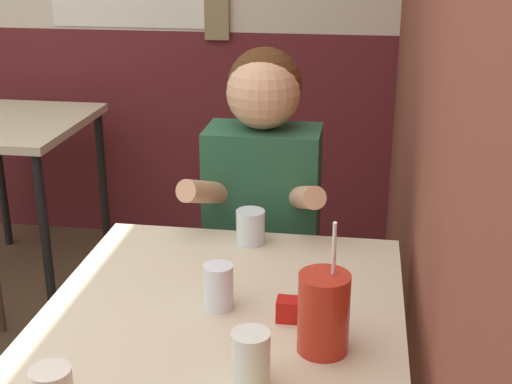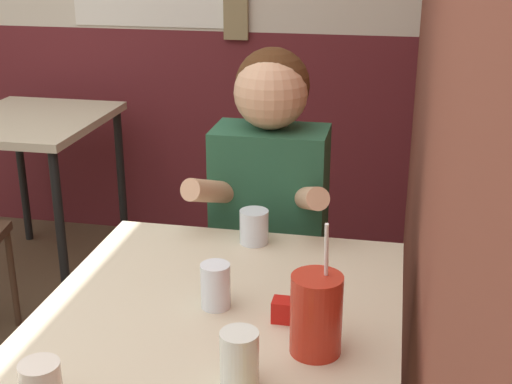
{
  "view_description": "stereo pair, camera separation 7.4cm",
  "coord_description": "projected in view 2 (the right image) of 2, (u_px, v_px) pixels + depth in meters",
  "views": [
    {
      "loc": [
        1.03,
        -1.02,
        1.58
      ],
      "look_at": [
        0.79,
        0.53,
        1.0
      ],
      "focal_mm": 50.0,
      "sensor_mm": 36.0,
      "label": 1
    },
    {
      "loc": [
        1.1,
        -1.0,
        1.58
      ],
      "look_at": [
        0.79,
        0.53,
        1.0
      ],
      "focal_mm": 50.0,
      "sensor_mm": 36.0,
      "label": 2
    }
  ],
  "objects": [
    {
      "name": "brick_wall_right",
      "position": [
        442.0,
        10.0,
        2.12
      ],
      "size": [
        0.08,
        4.47,
        2.7
      ],
      "color": "brown",
      "rests_on": "ground_plane"
    },
    {
      "name": "main_table",
      "position": [
        219.0,
        341.0,
        1.62
      ],
      "size": [
        0.81,
        0.91,
        0.77
      ],
      "color": "beige",
      "rests_on": "ground_plane"
    },
    {
      "name": "background_table",
      "position": [
        32.0,
        139.0,
        3.26
      ],
      "size": [
        0.63,
        0.77,
        0.77
      ],
      "color": "beige",
      "rests_on": "ground_plane"
    },
    {
      "name": "person_seated",
      "position": [
        270.0,
        238.0,
        2.21
      ],
      "size": [
        0.42,
        0.41,
        1.26
      ],
      "color": "#235138",
      "rests_on": "ground_plane"
    },
    {
      "name": "cocktail_pitcher",
      "position": [
        316.0,
        314.0,
        1.41
      ],
      "size": [
        0.1,
        0.1,
        0.29
      ],
      "color": "#B22819",
      "rests_on": "main_table"
    },
    {
      "name": "glass_near_pitcher",
      "position": [
        216.0,
        286.0,
        1.6
      ],
      "size": [
        0.07,
        0.07,
        0.1
      ],
      "color": "silver",
      "rests_on": "main_table"
    },
    {
      "name": "glass_center",
      "position": [
        239.0,
        359.0,
        1.32
      ],
      "size": [
        0.07,
        0.07,
        0.11
      ],
      "color": "silver",
      "rests_on": "main_table"
    },
    {
      "name": "glass_by_brick",
      "position": [
        254.0,
        227.0,
        1.93
      ],
      "size": [
        0.08,
        0.08,
        0.09
      ],
      "color": "silver",
      "rests_on": "main_table"
    },
    {
      "name": "condiment_ketchup",
      "position": [
        286.0,
        310.0,
        1.55
      ],
      "size": [
        0.06,
        0.04,
        0.05
      ],
      "color": "#B7140F",
      "rests_on": "main_table"
    }
  ]
}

